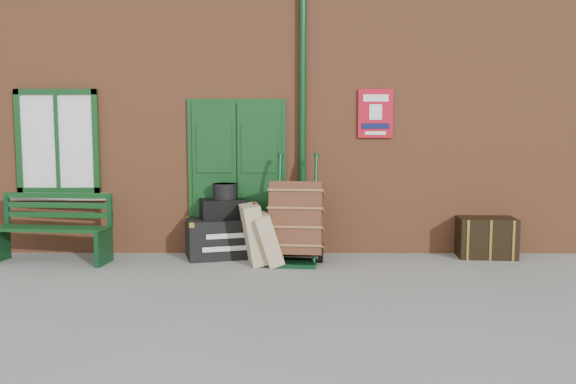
{
  "coord_description": "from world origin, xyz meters",
  "views": [
    {
      "loc": [
        0.49,
        -6.68,
        1.73
      ],
      "look_at": [
        0.45,
        0.6,
        1.0
      ],
      "focal_mm": 35.0,
      "sensor_mm": 36.0,
      "label": 1
    }
  ],
  "objects_px": {
    "bench": "(53,226)",
    "houdini_trunk": "(227,238)",
    "dark_trunk": "(486,237)",
    "porter_trolley": "(297,222)"
  },
  "relations": [
    {
      "from": "bench",
      "to": "porter_trolley",
      "type": "xyz_separation_m",
      "value": [
        3.35,
        -0.04,
        0.08
      ]
    },
    {
      "from": "houdini_trunk",
      "to": "porter_trolley",
      "type": "height_order",
      "value": "porter_trolley"
    },
    {
      "from": "bench",
      "to": "houdini_trunk",
      "type": "bearing_deg",
      "value": 13.69
    },
    {
      "from": "houdini_trunk",
      "to": "porter_trolley",
      "type": "bearing_deg",
      "value": -36.87
    },
    {
      "from": "bench",
      "to": "dark_trunk",
      "type": "relative_size",
      "value": 2.04
    },
    {
      "from": "houdini_trunk",
      "to": "bench",
      "type": "bearing_deg",
      "value": 171.48
    },
    {
      "from": "porter_trolley",
      "to": "dark_trunk",
      "type": "bearing_deg",
      "value": 14.35
    },
    {
      "from": "houdini_trunk",
      "to": "dark_trunk",
      "type": "xyz_separation_m",
      "value": [
        3.71,
        0.0,
        0.01
      ]
    },
    {
      "from": "bench",
      "to": "dark_trunk",
      "type": "height_order",
      "value": "bench"
    },
    {
      "from": "dark_trunk",
      "to": "porter_trolley",
      "type": "bearing_deg",
      "value": -167.04
    }
  ]
}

